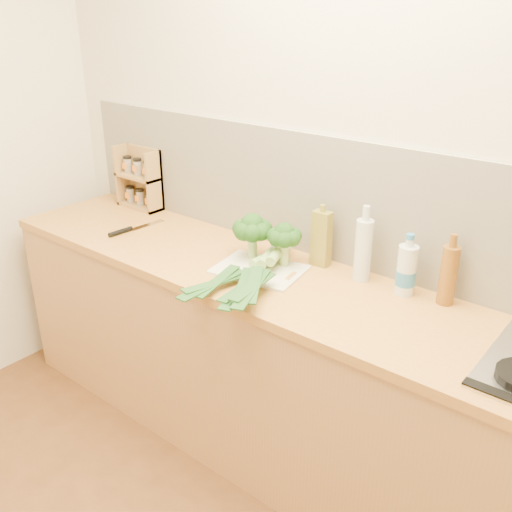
# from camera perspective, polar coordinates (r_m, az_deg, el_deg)

# --- Properties ---
(room_shell) EXTENTS (3.50, 3.50, 3.50)m
(room_shell) POSITION_cam_1_polar(r_m,az_deg,el_deg) (2.41, 9.01, 5.16)
(room_shell) COLOR beige
(room_shell) RESTS_ON ground
(counter) EXTENTS (3.20, 0.62, 0.90)m
(counter) POSITION_cam_1_polar(r_m,az_deg,el_deg) (2.52, 4.51, -12.18)
(counter) COLOR #B17B4A
(counter) RESTS_ON ground
(chopping_board) EXTENTS (0.40, 0.32, 0.01)m
(chopping_board) POSITION_cam_1_polar(r_m,az_deg,el_deg) (2.41, 0.35, -1.37)
(chopping_board) COLOR white
(chopping_board) RESTS_ON counter
(broccoli_left) EXTENTS (0.17, 0.17, 0.21)m
(broccoli_left) POSITION_cam_1_polar(r_m,az_deg,el_deg) (2.45, -0.37, 2.73)
(broccoli_left) COLOR #9EBC6D
(broccoli_left) RESTS_ON chopping_board
(broccoli_right) EXTENTS (0.15, 0.15, 0.19)m
(broccoli_right) POSITION_cam_1_polar(r_m,az_deg,el_deg) (2.39, 2.85, 1.96)
(broccoli_right) COLOR #9EBC6D
(broccoli_right) RESTS_ON chopping_board
(leek_front) EXTENTS (0.10, 0.67, 0.04)m
(leek_front) POSITION_cam_1_polar(r_m,az_deg,el_deg) (2.38, -0.49, -0.91)
(leek_front) COLOR white
(leek_front) RESTS_ON chopping_board
(leek_mid) EXTENTS (0.26, 0.62, 0.04)m
(leek_mid) POSITION_cam_1_polar(r_m,az_deg,el_deg) (2.33, 0.40, -1.02)
(leek_mid) COLOR white
(leek_mid) RESTS_ON chopping_board
(leek_back) EXTENTS (0.29, 0.66, 0.04)m
(leek_back) POSITION_cam_1_polar(r_m,az_deg,el_deg) (2.33, 1.48, -0.56)
(leek_back) COLOR white
(leek_back) RESTS_ON chopping_board
(chefs_knife) EXTENTS (0.05, 0.33, 0.02)m
(chefs_knife) POSITION_cam_1_polar(r_m,az_deg,el_deg) (2.89, -12.75, 2.55)
(chefs_knife) COLOR silver
(chefs_knife) RESTS_ON counter
(spice_rack) EXTENTS (0.28, 0.11, 0.33)m
(spice_rack) POSITION_cam_1_polar(r_m,az_deg,el_deg) (3.21, -11.42, 7.32)
(spice_rack) COLOR #9F7744
(spice_rack) RESTS_ON counter
(oil_tin) EXTENTS (0.08, 0.05, 0.27)m
(oil_tin) POSITION_cam_1_polar(r_m,az_deg,el_deg) (2.43, 6.55, 1.79)
(oil_tin) COLOR olive
(oil_tin) RESTS_ON counter
(glass_bottle) EXTENTS (0.07, 0.07, 0.32)m
(glass_bottle) POSITION_cam_1_polar(r_m,az_deg,el_deg) (2.32, 10.67, 0.68)
(glass_bottle) COLOR silver
(glass_bottle) RESTS_ON counter
(amber_bottle) EXTENTS (0.06, 0.06, 0.28)m
(amber_bottle) POSITION_cam_1_polar(r_m,az_deg,el_deg) (2.22, 18.68, -1.75)
(amber_bottle) COLOR brown
(amber_bottle) RESTS_ON counter
(water_bottle) EXTENTS (0.08, 0.08, 0.23)m
(water_bottle) POSITION_cam_1_polar(r_m,az_deg,el_deg) (2.26, 14.79, -1.51)
(water_bottle) COLOR silver
(water_bottle) RESTS_ON counter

